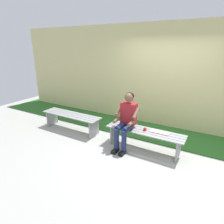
# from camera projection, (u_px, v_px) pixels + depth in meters

# --- Properties ---
(ground_plane) EXTENTS (10.00, 7.00, 0.04)m
(ground_plane) POSITION_uv_depth(u_px,v_px,m) (79.00, 158.00, 4.07)
(ground_plane) COLOR #9E9E99
(grass_strip) EXTENTS (9.00, 2.03, 0.03)m
(grass_strip) POSITION_uv_depth(u_px,v_px,m) (128.00, 121.00, 6.01)
(grass_strip) COLOR #2D6B28
(grass_strip) RESTS_ON ground
(brick_wall) EXTENTS (9.50, 0.24, 2.83)m
(brick_wall) POSITION_uv_depth(u_px,v_px,m) (150.00, 76.00, 5.50)
(brick_wall) COLOR #D1C684
(brick_wall) RESTS_ON ground
(bench_near) EXTENTS (1.76, 0.46, 0.46)m
(bench_near) POSITION_uv_depth(u_px,v_px,m) (144.00, 135.00, 4.26)
(bench_near) COLOR gray
(bench_near) RESTS_ON ground
(bench_far) EXTENTS (1.77, 0.46, 0.46)m
(bench_far) POSITION_uv_depth(u_px,v_px,m) (71.00, 118.00, 5.26)
(bench_far) COLOR gray
(bench_far) RESTS_ON ground
(person_seated) EXTENTS (0.50, 0.69, 1.27)m
(person_seated) POSITION_uv_depth(u_px,v_px,m) (126.00, 119.00, 4.26)
(person_seated) COLOR maroon
(person_seated) RESTS_ON ground
(apple) EXTENTS (0.08, 0.08, 0.08)m
(apple) POSITION_uv_depth(u_px,v_px,m) (145.00, 129.00, 4.21)
(apple) COLOR red
(apple) RESTS_ON bench_near
(book_open) EXTENTS (0.41, 0.16, 0.02)m
(book_open) POSITION_uv_depth(u_px,v_px,m) (160.00, 132.00, 4.12)
(book_open) COLOR white
(book_open) RESTS_ON bench_near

